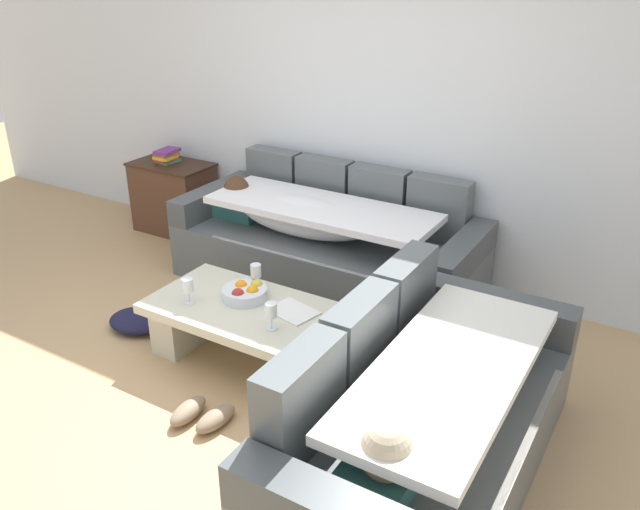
{
  "coord_description": "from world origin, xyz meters",
  "views": [
    {
      "loc": [
        2.22,
        -2.21,
        2.32
      ],
      "look_at": [
        0.26,
        1.05,
        0.55
      ],
      "focal_mm": 36.25,
      "sensor_mm": 36.0,
      "label": 1
    }
  ],
  "objects": [
    {
      "name": "ground_plane",
      "position": [
        0.0,
        0.0,
        0.0
      ],
      "size": [
        14.0,
        14.0,
        0.0
      ],
      "primitive_type": "plane",
      "color": "tan"
    },
    {
      "name": "back_wall",
      "position": [
        0.0,
        2.15,
        1.35
      ],
      "size": [
        9.0,
        0.1,
        2.7
      ],
      "primitive_type": "cube",
      "color": "silver",
      "rests_on": "ground_plane"
    },
    {
      "name": "couch_along_wall",
      "position": [
        -0.06,
        1.62,
        0.33
      ],
      "size": [
        2.29,
        0.92,
        0.88
      ],
      "color": "#535A5B",
      "rests_on": "ground_plane"
    },
    {
      "name": "couch_near_window",
      "position": [
        1.4,
        0.1,
        0.34
      ],
      "size": [
        0.92,
        1.92,
        0.88
      ],
      "rotation": [
        0.0,
        0.0,
        1.57
      ],
      "color": "#535A5B",
      "rests_on": "ground_plane"
    },
    {
      "name": "coffee_table",
      "position": [
        0.06,
        0.49,
        0.24
      ],
      "size": [
        1.2,
        0.68,
        0.38
      ],
      "color": "beige",
      "rests_on": "ground_plane"
    },
    {
      "name": "fruit_bowl",
      "position": [
        0.0,
        0.57,
        0.42
      ],
      "size": [
        0.28,
        0.28,
        0.1
      ],
      "color": "silver",
      "rests_on": "coffee_table"
    },
    {
      "name": "wine_glass_near_left",
      "position": [
        -0.26,
        0.35,
        0.5
      ],
      "size": [
        0.07,
        0.07,
        0.17
      ],
      "color": "silver",
      "rests_on": "coffee_table"
    },
    {
      "name": "wine_glass_near_right",
      "position": [
        0.35,
        0.36,
        0.5
      ],
      "size": [
        0.07,
        0.07,
        0.17
      ],
      "color": "silver",
      "rests_on": "coffee_table"
    },
    {
      "name": "wine_glass_far_back",
      "position": [
        -0.02,
        0.72,
        0.5
      ],
      "size": [
        0.07,
        0.07,
        0.17
      ],
      "color": "silver",
      "rests_on": "coffee_table"
    },
    {
      "name": "open_magazine",
      "position": [
        0.35,
        0.58,
        0.39
      ],
      "size": [
        0.32,
        0.27,
        0.01
      ],
      "primitive_type": "cube",
      "rotation": [
        0.0,
        0.0,
        -0.22
      ],
      "color": "white",
      "rests_on": "coffee_table"
    },
    {
      "name": "side_cabinet",
      "position": [
        -1.78,
        1.85,
        0.32
      ],
      "size": [
        0.72,
        0.44,
        0.64
      ],
      "color": "#503020",
      "rests_on": "ground_plane"
    },
    {
      "name": "book_stack_on_cabinet",
      "position": [
        -1.82,
        1.85,
        0.7
      ],
      "size": [
        0.18,
        0.23,
        0.12
      ],
      "color": "#338C59",
      "rests_on": "side_cabinet"
    },
    {
      "name": "pair_of_shoes",
      "position": [
        0.21,
        -0.13,
        0.04
      ],
      "size": [
        0.31,
        0.31,
        0.09
      ],
      "color": "#8C7259",
      "rests_on": "ground_plane"
    },
    {
      "name": "crumpled_garment",
      "position": [
        -0.8,
        0.4,
        0.06
      ],
      "size": [
        0.47,
        0.42,
        0.12
      ],
      "primitive_type": "ellipsoid",
      "rotation": [
        0.0,
        0.0,
        0.29
      ],
      "color": "#191933",
      "rests_on": "ground_plane"
    }
  ]
}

